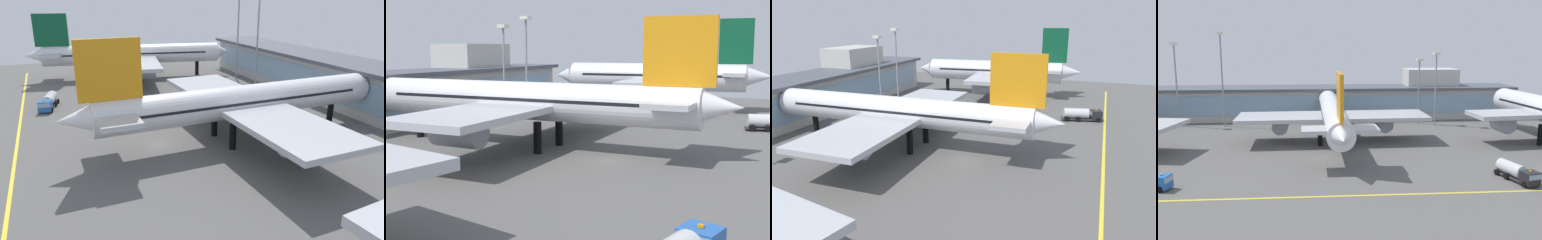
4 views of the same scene
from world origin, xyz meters
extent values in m
plane|color=#5B5956|center=(0.00, 0.00, 0.00)|extent=(180.00, 180.00, 0.00)
cube|color=yellow|center=(0.00, -22.00, 0.01)|extent=(144.00, 0.50, 0.01)
cube|color=beige|center=(0.00, 46.28, 4.52)|extent=(117.43, 12.00, 9.04)
cube|color=#84A3BC|center=(0.00, 40.23, 4.97)|extent=(112.73, 0.20, 5.79)
cube|color=#4C515B|center=(0.00, 46.28, 9.44)|extent=(120.43, 14.00, 0.80)
cube|color=beige|center=(35.23, 48.28, 12.04)|extent=(16.00, 10.00, 6.00)
cylinder|color=black|center=(-0.24, 10.25, 2.15)|extent=(1.10, 1.10, 4.31)
cylinder|color=black|center=(6.21, 10.39, 2.15)|extent=(1.10, 1.10, 4.31)
cylinder|color=black|center=(2.46, 33.60, 2.15)|extent=(1.10, 1.10, 4.31)
cylinder|color=silver|center=(2.89, 14.37, 6.73)|extent=(6.52, 50.72, 5.38)
cone|color=silver|center=(2.29, 41.28, 6.73)|extent=(5.22, 4.96, 5.11)
cone|color=silver|center=(3.51, -12.81, 7.13)|extent=(4.71, 6.02, 4.57)
cube|color=#84A3BC|center=(2.37, 37.64, 7.67)|extent=(4.12, 3.86, 1.61)
cube|color=black|center=(2.89, 14.37, 7.13)|extent=(6.40, 42.62, 0.43)
cube|color=#B7BAC1|center=(2.89, 14.37, 6.05)|extent=(44.76, 13.15, 0.86)
cylinder|color=#999EA8|center=(-9.60, 15.91, 3.93)|extent=(3.91, 6.66, 3.77)
cylinder|color=#999EA8|center=(15.31, 16.47, 3.93)|extent=(3.91, 6.66, 3.77)
cube|color=orange|center=(3.40, -7.89, 13.72)|extent=(0.85, 9.12, 8.61)
cube|color=#B7BAC1|center=(3.40, -7.89, 7.53)|extent=(14.36, 5.89, 0.69)
cylinder|color=black|center=(50.25, 7.04, 2.44)|extent=(1.10, 1.10, 4.88)
cylinder|color=black|center=(52.10, 25.60, 2.44)|extent=(1.10, 1.10, 4.88)
cone|color=silver|center=(51.45, 32.17, 7.62)|extent=(6.30, 6.02, 5.79)
cube|color=#84A3BC|center=(51.79, 28.76, 8.69)|extent=(4.97, 4.69, 1.83)
cylinder|color=#999EA8|center=(43.02, 10.97, 4.45)|extent=(4.75, 5.56, 4.27)
cylinder|color=black|center=(35.36, -19.87, 0.55)|extent=(0.57, 1.14, 1.10)
cylinder|color=black|center=(32.84, -20.52, 0.55)|extent=(0.57, 1.14, 1.10)
cylinder|color=black|center=(34.23, -15.51, 0.55)|extent=(0.57, 1.14, 1.10)
cylinder|color=black|center=(31.71, -16.16, 0.55)|extent=(0.57, 1.14, 1.10)
cylinder|color=black|center=(33.60, -13.07, 0.55)|extent=(0.57, 1.14, 1.10)
cylinder|color=black|center=(31.08, -13.72, 0.55)|extent=(0.57, 1.14, 1.10)
cube|color=#2D2D33|center=(33.02, -16.01, 0.45)|extent=(4.15, 7.90, 0.30)
cube|color=black|center=(34.03, -19.93, 1.40)|extent=(3.10, 2.92, 2.20)
cube|color=#84A3BC|center=(34.03, -19.93, 1.88)|extent=(3.02, 2.98, 0.88)
cylinder|color=silver|center=(32.88, -15.49, 1.75)|extent=(3.62, 5.98, 2.30)
cube|color=orange|center=(34.03, -19.93, 2.62)|extent=(0.30, 0.40, 0.20)
cylinder|color=black|center=(-25.17, -15.93, 0.55)|extent=(1.14, 0.54, 1.10)
cylinder|color=black|center=(-25.76, -18.46, 0.55)|extent=(1.14, 0.54, 1.10)
cube|color=#235BB2|center=(-25.73, -17.13, 1.40)|extent=(2.87, 3.06, 2.20)
cube|color=#84A3BC|center=(-25.73, -17.13, 1.88)|extent=(2.93, 2.98, 0.88)
cube|color=orange|center=(-25.73, -17.13, 2.62)|extent=(0.30, 0.40, 0.20)
cylinder|color=gray|center=(-26.96, 35.01, 12.71)|extent=(0.44, 0.44, 25.43)
cube|color=silver|center=(-26.96, 35.01, 25.78)|extent=(1.80, 1.80, 0.70)
cylinder|color=gray|center=(32.48, 32.10, 9.98)|extent=(0.44, 0.44, 19.96)
cube|color=silver|center=(32.48, 32.10, 20.31)|extent=(1.80, 1.80, 0.70)
cylinder|color=gray|center=(-39.84, 36.47, 11.32)|extent=(0.44, 0.44, 22.65)
cube|color=silver|center=(-39.84, 36.47, 23.00)|extent=(1.80, 1.80, 0.70)
cylinder|color=gray|center=(28.39, 34.97, 9.08)|extent=(0.44, 0.44, 18.15)
cube|color=silver|center=(28.39, 34.97, 18.50)|extent=(1.80, 1.80, 0.70)
camera|label=1|loc=(52.95, -15.73, 23.35)|focal=33.45mm
camera|label=2|loc=(-57.42, -23.57, 14.16)|focal=46.73mm
camera|label=3|loc=(-53.57, -20.39, 23.52)|focal=34.06mm
camera|label=4|loc=(-0.62, -83.64, 23.51)|focal=39.34mm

